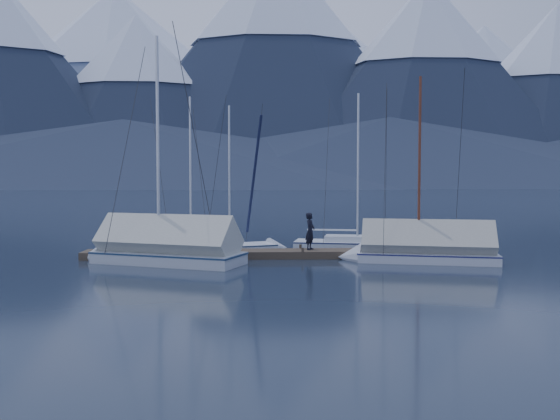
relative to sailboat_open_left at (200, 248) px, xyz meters
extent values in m
plane|color=black|center=(3.96, -4.59, -0.15)|extent=(1000.00, 1000.00, 0.00)
cone|color=#475675|center=(-106.04, 435.41, 74.85)|extent=(352.00, 352.00, 150.00)
cone|color=silver|center=(-106.04, 435.41, 118.85)|extent=(152.28, 152.28, 63.00)
cone|color=#475675|center=(43.96, 425.41, 69.85)|extent=(330.00, 330.00, 140.00)
cone|color=silver|center=(43.96, 425.41, 110.95)|extent=(142.76, 142.76, 58.80)
cone|color=#475675|center=(183.96, 440.41, 62.35)|extent=(308.00, 308.00, 125.00)
cone|color=silver|center=(183.96, 440.41, 99.10)|extent=(133.24, 133.24, 52.50)
cone|color=#192133|center=(-61.04, 290.41, 44.85)|extent=(171.00, 171.00, 90.00)
cone|color=silver|center=(-61.04, 290.41, 71.45)|extent=(73.97, 73.97, 37.80)
cone|color=#192133|center=(13.96, 305.41, 67.35)|extent=(228.00, 228.00, 135.00)
cone|color=#192133|center=(93.96, 285.41, 54.85)|extent=(190.00, 190.00, 110.00)
cone|color=silver|center=(93.96, 285.41, 87.25)|extent=(82.19, 82.19, 46.20)
cone|color=#192133|center=(168.96, 295.41, 49.85)|extent=(182.40, 182.40, 100.00)
cone|color=silver|center=(168.96, 295.41, 79.35)|extent=(78.91, 78.91, 42.00)
cone|color=#192133|center=(-56.04, 235.41, 14.85)|extent=(416.00, 416.00, 30.00)
cone|color=#192133|center=(63.96, 240.41, 15.85)|extent=(390.00, 390.00, 32.00)
cube|color=#382D23|center=(3.96, -2.59, 0.02)|extent=(18.00, 1.50, 0.34)
cube|color=black|center=(-2.04, -2.59, -0.20)|extent=(3.00, 1.30, 0.30)
cube|color=black|center=(3.96, -2.59, -0.20)|extent=(3.00, 1.30, 0.30)
cube|color=black|center=(9.96, -2.59, -0.20)|extent=(3.00, 1.30, 0.30)
cylinder|color=#382D23|center=(-4.04, -1.89, 0.20)|extent=(0.12, 0.12, 0.35)
cylinder|color=#382D23|center=(-4.04, -3.29, 0.20)|extent=(0.12, 0.12, 0.35)
cylinder|color=#382D23|center=(-1.04, -1.89, 0.20)|extent=(0.12, 0.12, 0.35)
cylinder|color=#382D23|center=(-1.04, -3.29, 0.20)|extent=(0.12, 0.12, 0.35)
cylinder|color=#382D23|center=(1.96, -1.89, 0.20)|extent=(0.12, 0.12, 0.35)
cylinder|color=#382D23|center=(1.96, -3.29, 0.20)|extent=(0.12, 0.12, 0.35)
cylinder|color=#382D23|center=(4.96, -1.89, 0.20)|extent=(0.12, 0.12, 0.35)
cylinder|color=#382D23|center=(4.96, -3.29, 0.20)|extent=(0.12, 0.12, 0.35)
cylinder|color=#382D23|center=(7.96, -1.89, 0.20)|extent=(0.12, 0.12, 0.35)
cylinder|color=#382D23|center=(7.96, -3.29, 0.20)|extent=(0.12, 0.12, 0.35)
cylinder|color=#382D23|center=(10.96, -1.89, 0.20)|extent=(0.12, 0.12, 0.35)
cylinder|color=#382D23|center=(10.96, -3.29, 0.20)|extent=(0.12, 0.12, 0.35)
cube|color=silver|center=(-0.73, -0.35, -0.04)|extent=(5.71, 4.02, 0.60)
cube|color=silver|center=(-0.73, -0.35, -0.31)|extent=(4.62, 2.93, 0.27)
cube|color=#1A1746|center=(-0.73, -0.35, 0.22)|extent=(5.77, 4.06, 0.05)
cone|color=silver|center=(2.10, 1.02, -0.04)|extent=(1.67, 2.01, 1.75)
cube|color=silver|center=(-0.98, -0.47, 0.40)|extent=(2.28, 1.98, 0.27)
cylinder|color=#B2B7BF|center=(-0.40, -0.20, 3.91)|extent=(0.11, 0.11, 7.29)
cylinder|color=#B2B7BF|center=(-1.55, -0.75, 0.81)|extent=(2.25, 1.15, 0.08)
cylinder|color=#26262B|center=(0.83, 0.40, 3.91)|extent=(1.22, 2.49, 7.30)
cube|color=silver|center=(1.22, -0.68, -0.05)|extent=(5.40, 3.33, 0.56)
cube|color=silver|center=(1.22, -0.68, -0.30)|extent=(4.42, 2.34, 0.26)
cube|color=#172B46|center=(1.22, -0.68, 0.19)|extent=(5.46, 3.36, 0.05)
cone|color=silver|center=(4.00, 0.31, -0.05)|extent=(1.43, 1.86, 1.64)
cube|color=silver|center=(0.98, -0.77, 0.36)|extent=(2.09, 1.73, 0.26)
cylinder|color=#B2B7BF|center=(1.54, -0.57, 3.66)|extent=(0.10, 0.10, 6.84)
cylinder|color=#B2B7BF|center=(0.42, -0.97, 0.75)|extent=(2.20, 0.84, 0.08)
cylinder|color=#26262B|center=(2.75, -0.14, 3.66)|extent=(0.88, 2.44, 6.85)
cube|color=silver|center=(7.70, 0.43, -0.04)|extent=(5.94, 3.04, 0.62)
cube|color=silver|center=(7.70, 0.43, -0.32)|extent=(4.93, 2.03, 0.28)
cube|color=#19214C|center=(7.70, 0.43, 0.23)|extent=(6.00, 3.07, 0.06)
cone|color=silver|center=(10.89, -0.25, -0.04)|extent=(1.40, 1.99, 1.81)
cube|color=silver|center=(7.42, 0.49, 0.42)|extent=(2.22, 1.71, 0.28)
cylinder|color=#B2B7BF|center=(8.07, 0.36, 4.06)|extent=(0.11, 0.11, 7.56)
cylinder|color=#B2B7BF|center=(6.77, 0.63, 0.84)|extent=(2.51, 0.62, 0.09)
cylinder|color=#26262B|center=(9.45, 0.06, 4.06)|extent=(0.62, 2.80, 7.57)
cube|color=silver|center=(10.35, -4.31, -0.03)|extent=(6.25, 3.46, 0.63)
cube|color=silver|center=(10.35, -4.31, -0.32)|extent=(5.16, 2.33, 0.29)
cube|color=navy|center=(10.35, -4.31, 0.23)|extent=(6.31, 3.49, 0.06)
cone|color=silver|center=(7.06, -3.50, -0.03)|extent=(1.50, 2.21, 2.02)
cylinder|color=#592819|center=(9.98, -4.22, 4.10)|extent=(0.11, 0.11, 7.63)
cylinder|color=#592819|center=(11.28, -4.54, 0.85)|extent=(2.61, 0.72, 0.09)
cylinder|color=#26262B|center=(8.55, -3.86, 4.10)|extent=(0.74, 2.90, 7.64)
cube|color=#9B9C91|center=(10.35, -4.31, 0.66)|extent=(5.97, 3.42, 2.14)
cube|color=#B8BDC5|center=(-0.90, -4.44, -0.01)|extent=(6.80, 4.55, 0.76)
cube|color=#B8BDC5|center=(-0.90, -4.44, -0.35)|extent=(5.52, 3.23, 0.34)
cube|color=navy|center=(-0.90, -4.44, 0.31)|extent=(6.87, 4.60, 0.07)
cone|color=#B8BDC5|center=(-4.35, -3.02, -0.01)|extent=(2.00, 2.51, 2.20)
cylinder|color=#B2B7BF|center=(-1.33, -4.26, 4.95)|extent=(0.14, 0.14, 9.16)
cylinder|color=#B2B7BF|center=(0.16, -4.87, 1.05)|extent=(2.71, 1.19, 0.10)
cylinder|color=#26262B|center=(-2.81, -3.65, 4.95)|extent=(1.25, 3.00, 9.17)
cube|color=#AAABA0|center=(-0.90, -4.44, 0.83)|extent=(6.52, 4.47, 2.33)
imported|color=black|center=(5.37, -2.45, 1.05)|extent=(0.63, 0.74, 1.73)
camera|label=1|loc=(2.89, -29.81, 3.48)|focal=38.00mm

